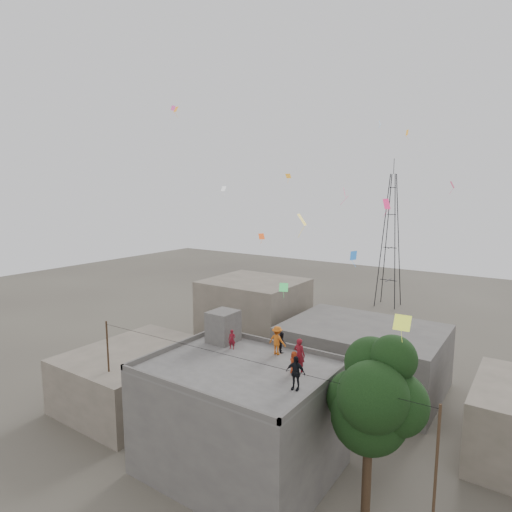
{
  "coord_description": "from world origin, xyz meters",
  "views": [
    {
      "loc": [
        13.33,
        -17.97,
        15.59
      ],
      "look_at": [
        -0.92,
        2.98,
        11.8
      ],
      "focal_mm": 30.0,
      "sensor_mm": 36.0,
      "label": 1
    }
  ],
  "objects_px": {
    "tree": "(374,398)",
    "transmission_tower": "(390,241)",
    "person_red_adult": "(299,355)",
    "stair_head_box": "(223,326)",
    "person_dark_adult": "(295,373)"
  },
  "relations": [
    {
      "from": "tree",
      "to": "person_dark_adult",
      "type": "xyz_separation_m",
      "value": [
        -3.48,
        -1.3,
        0.84
      ]
    },
    {
      "from": "stair_head_box",
      "to": "person_dark_adult",
      "type": "height_order",
      "value": "stair_head_box"
    },
    {
      "from": "transmission_tower",
      "to": "person_red_adult",
      "type": "xyz_separation_m",
      "value": [
        7.02,
        -38.71,
        -2.06
      ]
    },
    {
      "from": "stair_head_box",
      "to": "tree",
      "type": "xyz_separation_m",
      "value": [
        10.57,
        -2.0,
        -1.0
      ]
    },
    {
      "from": "person_red_adult",
      "to": "stair_head_box",
      "type": "bearing_deg",
      "value": -8.04
    },
    {
      "from": "tree",
      "to": "stair_head_box",
      "type": "bearing_deg",
      "value": 169.26
    },
    {
      "from": "tree",
      "to": "transmission_tower",
      "type": "bearing_deg",
      "value": 106.09
    },
    {
      "from": "stair_head_box",
      "to": "transmission_tower",
      "type": "relative_size",
      "value": 0.1
    },
    {
      "from": "tree",
      "to": "person_dark_adult",
      "type": "bearing_deg",
      "value": -159.53
    },
    {
      "from": "tree",
      "to": "person_dark_adult",
      "type": "height_order",
      "value": "tree"
    },
    {
      "from": "transmission_tower",
      "to": "person_red_adult",
      "type": "bearing_deg",
      "value": -79.72
    },
    {
      "from": "stair_head_box",
      "to": "person_dark_adult",
      "type": "xyz_separation_m",
      "value": [
        7.09,
        -3.3,
        -0.16
      ]
    },
    {
      "from": "transmission_tower",
      "to": "person_dark_adult",
      "type": "xyz_separation_m",
      "value": [
        7.89,
        -40.7,
        -2.13
      ]
    },
    {
      "from": "stair_head_box",
      "to": "tree",
      "type": "distance_m",
      "value": 10.8
    },
    {
      "from": "transmission_tower",
      "to": "stair_head_box",
      "type": "bearing_deg",
      "value": -88.77
    }
  ]
}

